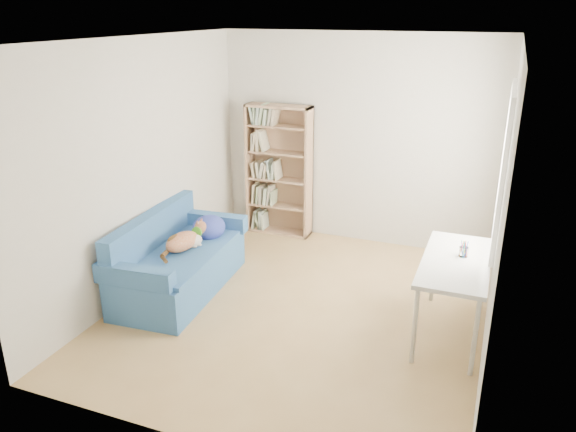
% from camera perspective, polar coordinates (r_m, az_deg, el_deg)
% --- Properties ---
extents(ground, '(4.00, 4.00, 0.00)m').
position_cam_1_polar(ground, '(5.73, 1.26, -9.41)').
color(ground, '#AE854E').
rests_on(ground, ground).
extents(room_shell, '(3.54, 4.04, 2.62)m').
position_cam_1_polar(room_shell, '(5.12, 2.58, 6.68)').
color(room_shell, silver).
rests_on(room_shell, ground).
extents(sofa, '(0.91, 1.74, 0.83)m').
position_cam_1_polar(sofa, '(6.09, -11.08, -4.50)').
color(sofa, '#265389').
rests_on(sofa, ground).
extents(bookshelf, '(0.85, 0.27, 1.71)m').
position_cam_1_polar(bookshelf, '(7.35, -0.92, 4.12)').
color(bookshelf, '#A87D5B').
rests_on(bookshelf, ground).
extents(desk, '(0.58, 1.27, 0.75)m').
position_cam_1_polar(desk, '(5.23, 16.66, -5.00)').
color(desk, silver).
rests_on(desk, ground).
extents(pen_cup, '(0.08, 0.08, 0.15)m').
position_cam_1_polar(pen_cup, '(5.27, 17.42, -3.38)').
color(pen_cup, white).
rests_on(pen_cup, desk).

